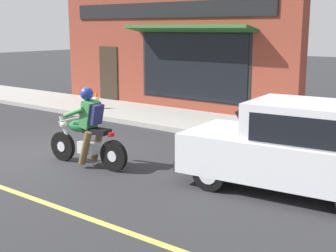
{
  "coord_description": "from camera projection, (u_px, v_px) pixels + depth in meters",
  "views": [
    {
      "loc": [
        -6.2,
        -8.44,
        2.77
      ],
      "look_at": [
        0.63,
        -3.11,
        0.95
      ],
      "focal_mm": 50.0,
      "sensor_mm": 36.0,
      "label": 1
    }
  ],
  "objects": [
    {
      "name": "ground_plane",
      "position": [
        41.0,
        155.0,
        10.43
      ],
      "size": [
        80.0,
        80.0,
        0.0
      ],
      "primitive_type": "plane",
      "color": "#2B2B2D"
    },
    {
      "name": "sidewalk_curb",
      "position": [
        104.0,
        108.0,
        16.0
      ],
      "size": [
        2.6,
        22.0,
        0.14
      ],
      "primitive_type": "cube",
      "color": "#9E9B93",
      "rests_on": "ground"
    },
    {
      "name": "storefront_building",
      "position": [
        169.0,
        48.0,
        15.77
      ],
      "size": [
        1.25,
        9.52,
        4.2
      ],
      "color": "brown",
      "rests_on": "ground"
    },
    {
      "name": "motorcycle_with_rider",
      "position": [
        87.0,
        133.0,
        9.46
      ],
      "size": [
        0.59,
        2.02,
        1.62
      ],
      "color": "black",
      "rests_on": "ground"
    },
    {
      "name": "car_hatchback",
      "position": [
        296.0,
        149.0,
        7.92
      ],
      "size": [
        2.01,
        3.92,
        1.57
      ],
      "color": "black",
      "rests_on": "ground"
    },
    {
      "name": "traffic_cone",
      "position": [
        96.0,
        100.0,
        15.53
      ],
      "size": [
        0.36,
        0.36,
        0.6
      ],
      "color": "black",
      "rests_on": "sidewalk_curb"
    }
  ]
}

